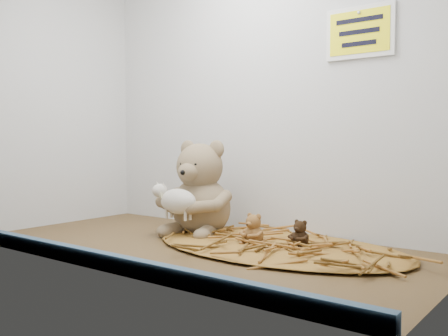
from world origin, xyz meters
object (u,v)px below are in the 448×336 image
Objects in this scene: main_teddy at (201,187)px; toy_lamb at (178,201)px; mini_teddy_tan at (254,227)px; mini_teddy_brown at (300,232)px.

toy_lamb is (0.00, -9.74, -3.18)cm from main_teddy.
mini_teddy_tan is (22.83, 2.96, -5.19)cm from toy_lamb.
mini_teddy_brown is at bearing -10.43° from main_teddy.
main_teddy is at bearing -177.05° from mini_teddy_brown.
main_teddy is 34.48cm from mini_teddy_brown.
toy_lamb is 2.33× the size of mini_teddy_brown.
mini_teddy_brown is at bearing 13.63° from toy_lamb.
main_teddy is at bearing 167.09° from mini_teddy_tan.
mini_teddy_tan reaches higher than mini_teddy_brown.
mini_teddy_tan is 1.20× the size of mini_teddy_brown.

